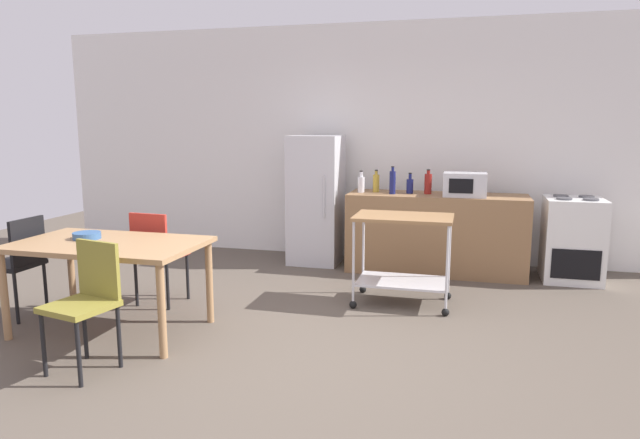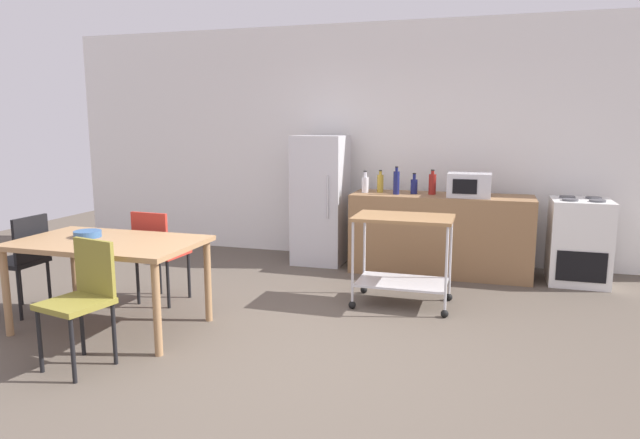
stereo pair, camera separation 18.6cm
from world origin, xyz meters
TOP-DOWN VIEW (x-y plane):
  - ground_plane at (0.00, 0.00)m, footprint 12.00×12.00m
  - back_wall at (0.00, 3.20)m, footprint 8.40×0.12m
  - kitchen_counter at (0.90, 2.60)m, footprint 2.00×0.64m
  - dining_table at (-1.56, 0.01)m, footprint 1.50×0.90m
  - chair_black at (-2.54, 0.10)m, footprint 0.41×0.41m
  - chair_red at (-1.55, 0.71)m, footprint 0.42×0.42m
  - chair_olive at (-1.27, -0.67)m, footprint 0.48×0.48m
  - stove_oven at (2.35, 2.62)m, footprint 0.60×0.61m
  - refrigerator at (-0.55, 2.70)m, footprint 0.60×0.63m
  - kitchen_cart at (0.67, 1.32)m, footprint 0.91×0.57m
  - bottle_wine at (0.03, 2.56)m, footprint 0.08×0.08m
  - bottle_olive_oil at (0.19, 2.64)m, footprint 0.07×0.07m
  - bottle_sparkling_water at (0.40, 2.50)m, footprint 0.07×0.07m
  - bottle_vinegar at (0.59, 2.61)m, footprint 0.08×0.08m
  - bottle_hot_sauce at (0.79, 2.61)m, footprint 0.08×0.08m
  - microwave at (1.20, 2.51)m, footprint 0.46×0.35m
  - fruit_bowl at (-1.81, 0.07)m, footprint 0.22×0.22m

SIDE VIEW (x-z plane):
  - ground_plane at x=0.00m, z-range 0.00..0.00m
  - kitchen_counter at x=0.90m, z-range 0.00..0.90m
  - stove_oven at x=2.35m, z-range -0.01..0.91m
  - chair_black at x=-2.54m, z-range 0.07..0.96m
  - chair_red at x=-1.55m, z-range 0.07..0.96m
  - chair_olive at x=-1.27m, z-range 0.07..0.96m
  - kitchen_cart at x=0.67m, z-range 0.15..1.00m
  - dining_table at x=-1.56m, z-range 0.30..1.05m
  - refrigerator at x=-0.55m, z-range 0.00..1.55m
  - fruit_bowl at x=-1.81m, z-range 0.75..0.80m
  - bottle_vinegar at x=0.59m, z-range 0.87..1.11m
  - bottle_wine at x=0.03m, z-range 0.87..1.13m
  - bottle_olive_oil at x=0.19m, z-range 0.88..1.14m
  - bottle_hot_sauce at x=0.79m, z-range 0.88..1.16m
  - microwave at x=1.20m, z-range 0.90..1.16m
  - bottle_sparkling_water at x=0.40m, z-range 0.88..1.19m
  - back_wall at x=0.00m, z-range 0.00..2.90m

